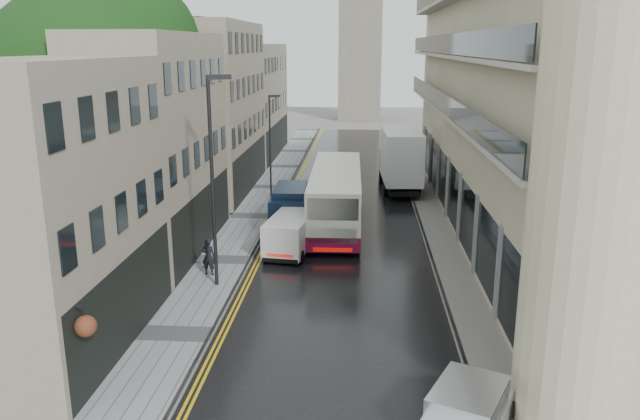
% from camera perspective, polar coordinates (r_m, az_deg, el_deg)
% --- Properties ---
extents(road, '(9.00, 85.00, 0.02)m').
position_cam_1_polar(road, '(38.91, 2.33, -0.82)').
color(road, black).
rests_on(road, ground).
extents(left_sidewalk, '(2.70, 85.00, 0.12)m').
position_cam_1_polar(left_sidewalk, '(39.47, -6.19, -0.60)').
color(left_sidewalk, gray).
rests_on(left_sidewalk, ground).
extents(right_sidewalk, '(1.80, 85.00, 0.12)m').
position_cam_1_polar(right_sidewalk, '(39.14, 10.26, -0.89)').
color(right_sidewalk, slate).
rests_on(right_sidewalk, ground).
extents(old_shop_row, '(4.50, 56.00, 12.00)m').
position_cam_1_polar(old_shop_row, '(41.52, -10.77, 8.35)').
color(old_shop_row, gray).
rests_on(old_shop_row, ground).
extents(modern_block, '(8.00, 40.00, 14.00)m').
position_cam_1_polar(modern_block, '(37.32, 18.59, 8.69)').
color(modern_block, beige).
rests_on(modern_block, ground).
extents(tree_near, '(10.56, 10.56, 13.89)m').
position_cam_1_polar(tree_near, '(33.02, -20.38, 7.73)').
color(tree_near, black).
rests_on(tree_near, ground).
extents(tree_far, '(9.24, 9.24, 12.46)m').
position_cam_1_polar(tree_far, '(45.11, -13.26, 9.01)').
color(tree_far, black).
rests_on(tree_far, ground).
extents(cream_bus, '(3.04, 12.53, 3.41)m').
position_cam_1_polar(cream_bus, '(33.86, -0.89, -0.20)').
color(cream_bus, white).
rests_on(cream_bus, road).
extents(white_lorry, '(2.97, 8.77, 4.55)m').
position_cam_1_polar(white_lorry, '(44.56, 6.04, 4.14)').
color(white_lorry, white).
rests_on(white_lorry, road).
extents(white_van, '(2.53, 4.72, 2.03)m').
position_cam_1_polar(white_van, '(31.19, -4.97, -2.90)').
color(white_van, silver).
rests_on(white_van, road).
extents(navy_van, '(2.21, 5.28, 2.67)m').
position_cam_1_polar(navy_van, '(35.03, -4.49, -0.36)').
color(navy_van, black).
rests_on(navy_van, road).
extents(pedestrian, '(0.69, 0.50, 1.76)m').
position_cam_1_polar(pedestrian, '(29.48, -10.17, -4.22)').
color(pedestrian, black).
rests_on(pedestrian, left_sidewalk).
extents(lamp_post_near, '(1.05, 0.57, 9.18)m').
position_cam_1_polar(lamp_post_near, '(27.19, -9.80, 2.30)').
color(lamp_post_near, black).
rests_on(lamp_post_near, left_sidewalk).
extents(lamp_post_far, '(0.80, 0.46, 7.08)m').
position_cam_1_polar(lamp_post_far, '(43.50, -4.58, 5.74)').
color(lamp_post_far, black).
rests_on(lamp_post_far, left_sidewalk).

